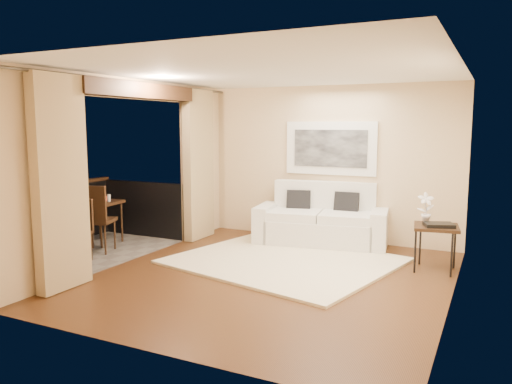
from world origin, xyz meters
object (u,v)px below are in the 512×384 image
Objects in this scene: side_table at (436,230)px; balcony_chair_near at (78,225)px; orchid at (426,208)px; sofa at (322,223)px; balcony_chair_far at (95,214)px; ice_bucket at (98,194)px; bistro_table at (100,206)px.

balcony_chair_near is at bearing -159.77° from side_table.
sofa is at bearing 159.06° from orchid.
ice_bucket is at bearing -69.62° from balcony_chair_far.
orchid is 0.59× the size of bistro_table.
balcony_chair_near reaches higher than side_table.
orchid is at bearing 8.00° from balcony_chair_near.
balcony_chair_far is 5.45× the size of ice_bucket.
ice_bucket is at bearing 142.69° from bistro_table.
orchid is 0.47× the size of balcony_chair_near.
balcony_chair_near reaches higher than bistro_table.
balcony_chair_near is (0.08, -0.43, -0.10)m from balcony_chair_far.
balcony_chair_far is (0.42, -0.56, -0.01)m from bistro_table.
side_table is at bearing 8.52° from bistro_table.
side_table is 5.55m from ice_bucket.
bistro_table is 0.67× the size of balcony_chair_far.
balcony_chair_far reaches higher than balcony_chair_near.
orchid is at bearing 8.93° from ice_bucket.
balcony_chair_near is at bearing -157.70° from orchid.
sofa is at bearing 25.13° from bistro_table.
sofa is 11.47× the size of ice_bucket.
balcony_chair_far is at bearing 86.16° from balcony_chair_near.
side_table is 5.13m from balcony_chair_far.
orchid is 5.09m from balcony_chair_near.
side_table is 0.35m from orchid.
balcony_chair_far is 0.88m from ice_bucket.
balcony_chair_near is 4.63× the size of ice_bucket.
sofa is 1.95m from orchid.
side_table is at bearing 7.29° from ice_bucket.
balcony_chair_near is (-4.87, -1.79, -0.05)m from side_table.
sofa is 3.45× the size of side_table.
balcony_chair_near is (-2.94, -2.60, 0.16)m from sofa.
balcony_chair_far is at bearing -52.93° from bistro_table.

